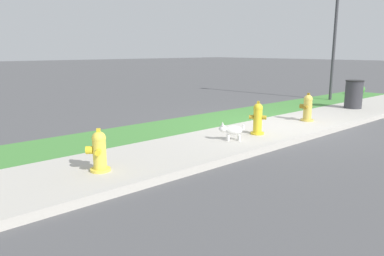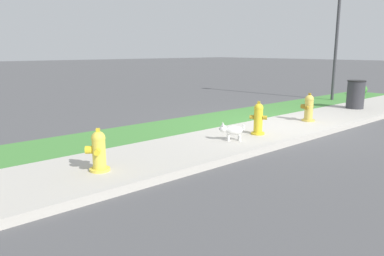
{
  "view_description": "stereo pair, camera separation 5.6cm",
  "coord_description": "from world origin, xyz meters",
  "views": [
    {
      "loc": [
        -7.51,
        -5.07,
        1.82
      ],
      "look_at": [
        -2.98,
        -0.06,
        0.4
      ],
      "focal_mm": 35.0,
      "sensor_mm": 36.0,
      "label": 1
    },
    {
      "loc": [
        -7.47,
        -5.1,
        1.82
      ],
      "look_at": [
        -2.98,
        -0.06,
        0.4
      ],
      "focal_mm": 35.0,
      "sensor_mm": 36.0,
      "label": 2
    }
  ],
  "objects": [
    {
      "name": "fire_hydrant_across_street",
      "position": [
        -1.1,
        -0.11,
        0.35
      ],
      "size": [
        0.34,
        0.36,
        0.73
      ],
      "rotation": [
        0.0,
        0.0,
        5.27
      ],
      "color": "yellow",
      "rests_on": "ground"
    },
    {
      "name": "fire_hydrant_at_driveway",
      "position": [
        -4.9,
        -0.1,
        0.32
      ],
      "size": [
        0.35,
        0.36,
        0.67
      ],
      "rotation": [
        0.0,
        0.0,
        0.93
      ],
      "color": "yellow",
      "rests_on": "ground"
    },
    {
      "name": "fire_hydrant_near_corner",
      "position": [
        1.1,
        0.0,
        0.35
      ],
      "size": [
        0.4,
        0.38,
        0.73
      ],
      "rotation": [
        0.0,
        0.0,
        0.14
      ],
      "color": "gold",
      "rests_on": "ground"
    },
    {
      "name": "street_curb",
      "position": [
        0.0,
        -1.08,
        0.06
      ],
      "size": [
        18.0,
        0.16,
        0.12
      ],
      "primitive_type": "cube",
      "color": "#BCB7AD",
      "rests_on": "ground"
    },
    {
      "name": "street_lamp",
      "position": [
        5.54,
        1.72,
        3.18
      ],
      "size": [
        0.32,
        0.32,
        4.84
      ],
      "color": "#3D3D42",
      "rests_on": "ground"
    },
    {
      "name": "trash_bin",
      "position": [
        4.09,
        0.19,
        0.44
      ],
      "size": [
        0.55,
        0.55,
        0.88
      ],
      "color": "#333338",
      "rests_on": "ground"
    },
    {
      "name": "grass_verge",
      "position": [
        0.0,
        1.81,
        0.0
      ],
      "size": [
        18.0,
        1.62,
        0.01
      ],
      "primitive_type": "cube",
      "color": "#47893D",
      "rests_on": "ground"
    },
    {
      "name": "shrub_bush_near_lamp",
      "position": [
        7.96,
        1.76,
        0.21
      ],
      "size": [
        0.5,
        0.5,
        0.43
      ],
      "color": "#3D7F33",
      "rests_on": "ground"
    },
    {
      "name": "sidewalk_pavement",
      "position": [
        0.0,
        0.0,
        0.01
      ],
      "size": [
        18.0,
        2.0,
        0.01
      ],
      "primitive_type": "cube",
      "color": "#BCB7AD",
      "rests_on": "ground"
    },
    {
      "name": "ground_plane",
      "position": [
        0.0,
        0.0,
        0.0
      ],
      "size": [
        120.0,
        120.0,
        0.0
      ],
      "primitive_type": "plane",
      "color": "#515154"
    },
    {
      "name": "small_white_dog",
      "position": [
        -1.95,
        -0.12,
        0.22
      ],
      "size": [
        0.43,
        0.41,
        0.39
      ],
      "rotation": [
        0.0,
        0.0,
        2.4
      ],
      "color": "white",
      "rests_on": "ground"
    }
  ]
}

